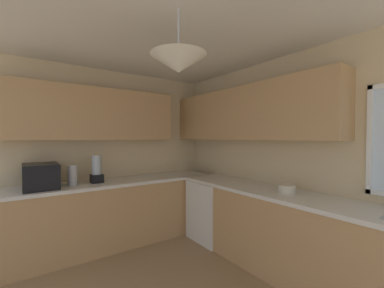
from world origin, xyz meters
The scene contains 8 objects.
room_shell centered at (-0.77, 0.59, 1.79)m, with size 4.22×3.39×2.53m.
counter_run_left centered at (-1.74, 0.00, 0.44)m, with size 0.65×3.00×0.88m.
counter_run_back centered at (0.21, 1.32, 0.44)m, with size 3.31×0.65×0.88m.
dishwasher centered at (-1.08, 1.29, 0.42)m, with size 0.60×0.60×0.84m, color white.
microwave centered at (-1.74, -0.82, 1.03)m, with size 0.48×0.36×0.29m, color black.
kettle centered at (-1.72, -0.48, 1.01)m, with size 0.11×0.11×0.25m, color #B7B7BC.
bowl centered at (0.07, 1.32, 0.93)m, with size 0.19×0.19×0.09m, color beige.
blender_appliance centered at (-1.74, -0.19, 1.04)m, with size 0.15×0.15×0.36m.
Camera 1 is at (1.59, -1.00, 1.48)m, focal length 22.61 mm.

